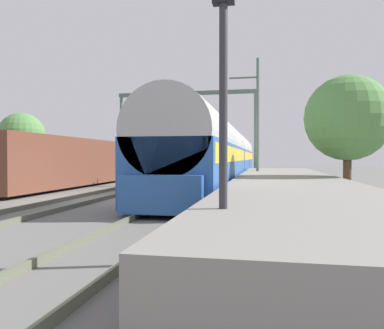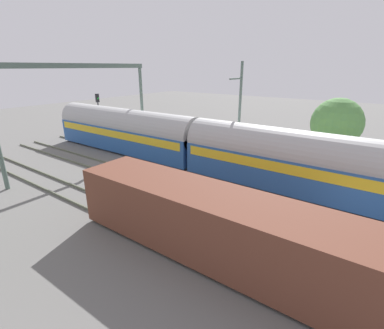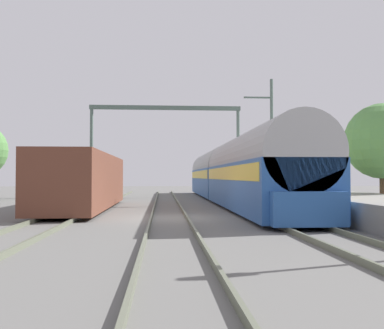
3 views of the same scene
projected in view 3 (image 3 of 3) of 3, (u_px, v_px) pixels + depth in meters
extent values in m
plane|color=slate|center=(169.00, 218.00, 18.15)|extent=(120.00, 120.00, 0.00)
cube|color=#616552|center=(46.00, 217.00, 17.81)|extent=(0.08, 60.00, 0.16)
cube|color=#616552|center=(81.00, 217.00, 17.91)|extent=(0.08, 60.00, 0.16)
cube|color=#616552|center=(152.00, 216.00, 18.10)|extent=(0.08, 60.00, 0.16)
cube|color=#616552|center=(186.00, 216.00, 18.20)|extent=(0.08, 60.00, 0.16)
cube|color=#616552|center=(254.00, 215.00, 18.40)|extent=(0.08, 60.00, 0.16)
cube|color=#616552|center=(287.00, 215.00, 18.49)|extent=(0.08, 60.00, 0.16)
cube|color=gray|center=(339.00, 203.00, 20.71)|extent=(4.40, 28.00, 0.90)
cube|color=#28569E|center=(254.00, 186.00, 21.86)|extent=(2.90, 16.00, 2.20)
cube|color=gold|center=(254.00, 173.00, 21.88)|extent=(2.93, 15.36, 0.64)
cylinder|color=#A8A8A8|center=(254.00, 160.00, 21.90)|extent=(2.84, 16.00, 2.84)
cube|color=#28569E|center=(215.00, 182.00, 38.17)|extent=(2.90, 16.00, 2.20)
cube|color=gold|center=(215.00, 175.00, 38.19)|extent=(2.93, 15.36, 0.64)
cylinder|color=#A8A8A8|center=(215.00, 167.00, 38.20)|extent=(2.84, 16.00, 2.84)
cube|color=#28569E|center=(309.00, 209.00, 13.62)|extent=(2.40, 0.50, 1.10)
cube|color=brown|center=(85.00, 181.00, 22.77)|extent=(2.80, 13.00, 2.70)
cube|color=black|center=(85.00, 206.00, 22.73)|extent=(2.52, 11.96, 0.10)
cylinder|color=#363636|center=(229.00, 191.00, 38.42)|extent=(0.20, 0.20, 0.85)
cube|color=#232833|center=(229.00, 183.00, 38.44)|extent=(0.42, 0.28, 0.64)
sphere|color=tan|center=(229.00, 178.00, 38.45)|extent=(0.24, 0.24, 0.24)
cylinder|color=#2D2D33|center=(226.00, 174.00, 44.54)|extent=(0.14, 0.14, 3.93)
cube|color=black|center=(226.00, 151.00, 44.61)|extent=(0.36, 0.20, 0.90)
sphere|color=#19D133|center=(226.00, 151.00, 44.49)|extent=(0.16, 0.16, 0.16)
cylinder|color=#53695F|center=(91.00, 153.00, 37.10)|extent=(0.28, 0.28, 7.50)
cylinder|color=#53695F|center=(238.00, 153.00, 37.96)|extent=(0.28, 0.28, 7.50)
cube|color=#53695F|center=(166.00, 108.00, 37.64)|extent=(13.06, 0.24, 0.36)
cylinder|color=#53695F|center=(272.00, 141.00, 27.88)|extent=(0.20, 0.20, 8.00)
cube|color=#53695F|center=(258.00, 98.00, 27.90)|extent=(1.80, 0.10, 0.10)
cylinder|color=#4C3826|center=(383.00, 190.00, 21.83)|extent=(0.36, 0.36, 2.09)
sphere|color=#508543|center=(383.00, 141.00, 21.90)|extent=(3.82, 3.82, 3.82)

